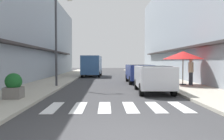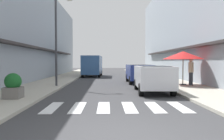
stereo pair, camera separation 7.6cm
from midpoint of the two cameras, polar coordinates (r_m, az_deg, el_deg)
The scene contains 13 objects.
ground_plane at distance 20.89m, azimuth -0.40°, elevation -2.64°, with size 86.10×86.10×0.00m, color #38383A.
sidewalk_left at distance 21.33m, azimuth -13.23°, elevation -2.43°, with size 3.01×54.79×0.12m, color #ADA899.
sidewalk_right at distance 21.50m, azimuth 12.32°, elevation -2.39°, with size 3.01×54.79×0.12m, color #ADA899.
building_row_left at distance 23.48m, azimuth -22.54°, elevation 8.69°, with size 5.50×37.22×8.97m.
building_row_right at distance 23.89m, azimuth 21.38°, elevation 10.72°, with size 5.50×37.22×10.73m.
crosswalk at distance 8.84m, azimuth 1.07°, elevation -9.01°, with size 5.20×2.20×0.01m.
parked_car_near at distance 13.10m, azimuth 9.83°, elevation -1.40°, with size 1.94×4.21×1.47m.
parked_car_mid at distance 18.77m, azimuth 6.39°, elevation -0.36°, with size 1.81×4.34×1.47m.
delivery_van at distance 26.99m, azimuth -4.95°, elevation 1.40°, with size 2.16×5.46×2.37m.
street_lamp at distance 15.86m, azimuth -12.95°, elevation 9.14°, with size 1.19×0.28×5.89m.
cafe_umbrella at distance 16.68m, azimuth 16.74°, elevation 3.43°, with size 2.78×2.78×2.29m.
planter_corner at distance 10.99m, azimuth -22.97°, elevation -3.58°, with size 0.71×0.71×1.09m.
pedestrian_walking_near at distance 16.51m, azimuth 18.48°, elevation -0.28°, with size 0.34×0.34×1.78m.
Camera 1 is at (-0.42, -5.16, 1.70)m, focal length 37.66 mm.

